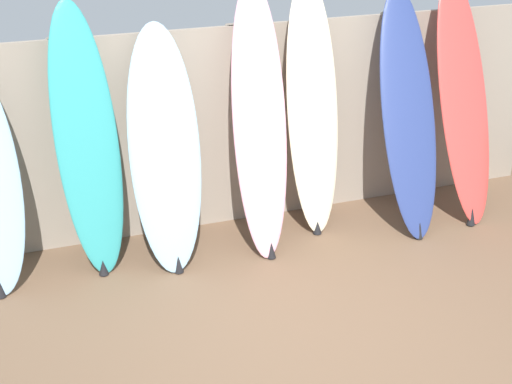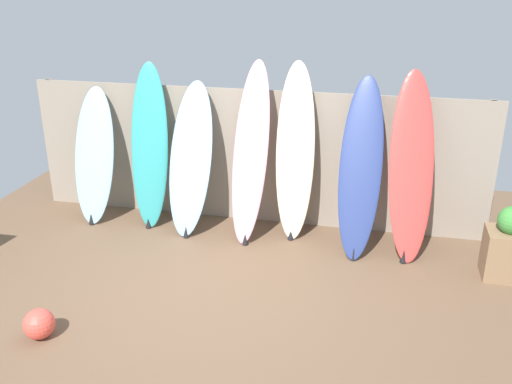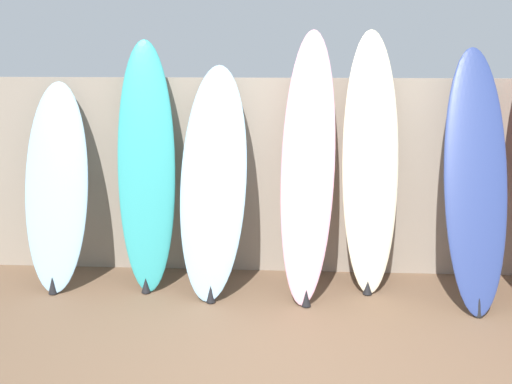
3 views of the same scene
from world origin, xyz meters
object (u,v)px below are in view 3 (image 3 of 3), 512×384
Objects in this scene: surfboard_skyblue_2 at (213,183)px; surfboard_cream_4 at (370,165)px; surfboard_teal_1 at (147,168)px; surfboard_navy_5 at (475,180)px; surfboard_pink_3 at (308,168)px; surfboard_skyblue_0 at (57,187)px.

surfboard_cream_4 is at bearing 5.77° from surfboard_skyblue_2.
surfboard_skyblue_2 is at bearing -174.23° from surfboard_cream_4.
surfboard_skyblue_2 is (0.58, -0.09, -0.11)m from surfboard_teal_1.
surfboard_navy_5 is at bearing -14.14° from surfboard_cream_4.
surfboard_teal_1 reaches higher than surfboard_skyblue_2.
surfboard_cream_4 is 1.07× the size of surfboard_navy_5.
surfboard_teal_1 is at bearing 171.30° from surfboard_skyblue_2.
surfboard_cream_4 is (1.91, 0.04, 0.04)m from surfboard_teal_1.
surfboard_skyblue_2 is at bearing -8.70° from surfboard_teal_1.
surfboard_navy_5 is (1.35, -0.05, -0.07)m from surfboard_pink_3.
surfboard_skyblue_0 is 2.18m from surfboard_pink_3.
surfboard_cream_4 is 0.84m from surfboard_navy_5.
surfboard_skyblue_0 is 0.80× the size of surfboard_pink_3.
surfboard_cream_4 is (1.32, 0.13, 0.14)m from surfboard_skyblue_2.
surfboard_skyblue_0 is 0.86× the size of surfboard_navy_5.
surfboard_skyblue_0 is at bearing 177.74° from surfboard_navy_5.
surfboard_pink_3 reaches higher than surfboard_skyblue_2.
surfboard_navy_5 is at bearing -2.31° from surfboard_pink_3.
surfboard_teal_1 is (0.79, 0.02, 0.18)m from surfboard_skyblue_0.
surfboard_pink_3 is (0.79, -0.02, 0.14)m from surfboard_skyblue_2.
surfboard_navy_5 reaches higher than surfboard_skyblue_0.
surfboard_skyblue_0 is at bearing 177.22° from surfboard_skyblue_2.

